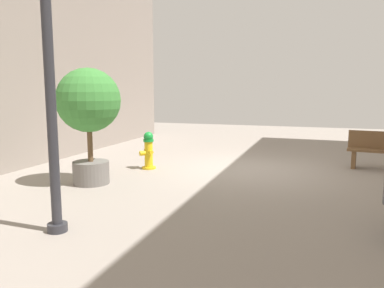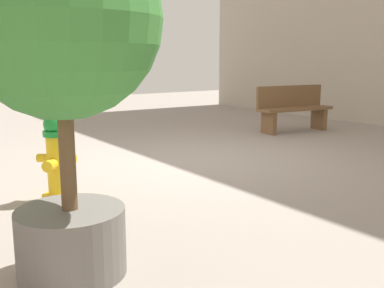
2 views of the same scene
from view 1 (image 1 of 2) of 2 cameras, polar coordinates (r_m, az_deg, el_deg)
name	(u,v)px [view 1 (image 1 of 2)]	position (r m, az deg, el deg)	size (l,w,h in m)	color
ground_plane	(248,170)	(9.67, 8.43, -3.81)	(23.40, 23.40, 0.00)	gray
fire_hydrant	(148,150)	(9.64, -6.56, -0.94)	(0.39, 0.39, 0.94)	gold
bench_near	(384,150)	(10.60, 26.79, -0.83)	(1.71, 0.65, 0.95)	brown
planter_tree	(89,108)	(8.22, -15.24, 5.21)	(1.33, 1.33, 2.44)	slate
street_lamp	(48,46)	(5.53, -20.80, 13.64)	(0.36, 0.36, 4.17)	#2D2D33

